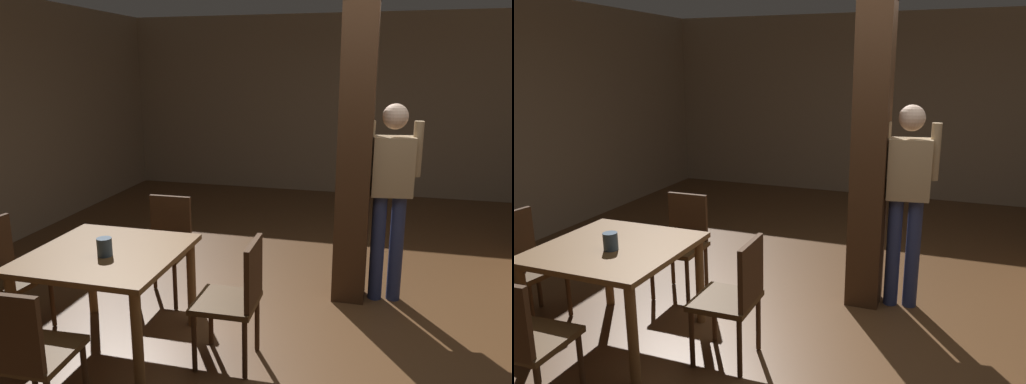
{
  "view_description": "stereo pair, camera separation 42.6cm",
  "coord_description": "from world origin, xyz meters",
  "views": [
    {
      "loc": [
        0.21,
        -3.58,
        2.02
      ],
      "look_at": [
        -0.83,
        0.42,
        0.97
      ],
      "focal_mm": 35.0,
      "sensor_mm": 36.0,
      "label": 1
    },
    {
      "loc": [
        0.61,
        -3.45,
        2.02
      ],
      "look_at": [
        -0.83,
        0.42,
        0.97
      ],
      "focal_mm": 35.0,
      "sensor_mm": 36.0,
      "label": 2
    }
  ],
  "objects": [
    {
      "name": "dining_table",
      "position": [
        -1.64,
        -0.66,
        0.64
      ],
      "size": [
        1.03,
        1.03,
        0.75
      ],
      "color": "brown",
      "rests_on": "ground_plane"
    },
    {
      "name": "ground_plane",
      "position": [
        0.0,
        0.0,
        0.0
      ],
      "size": [
        10.8,
        10.8,
        0.0
      ],
      "primitive_type": "plane",
      "color": "brown"
    },
    {
      "name": "chair_west",
      "position": [
        -2.51,
        -0.66,
        0.51
      ],
      "size": [
        0.46,
        0.46,
        0.89
      ],
      "color": "#4C3319",
      "rests_on": "ground_plane"
    },
    {
      "name": "pillar",
      "position": [
        -0.03,
        0.61,
        1.4
      ],
      "size": [
        0.28,
        0.28,
        2.8
      ],
      "primitive_type": "cube",
      "color": "#422816",
      "rests_on": "ground_plane"
    },
    {
      "name": "chair_south",
      "position": [
        -1.61,
        -1.56,
        0.51
      ],
      "size": [
        0.44,
        0.44,
        0.89
      ],
      "color": "#4C3319",
      "rests_on": "ground_plane"
    },
    {
      "name": "chair_east",
      "position": [
        -0.7,
        -0.62,
        0.51
      ],
      "size": [
        0.43,
        0.43,
        0.89
      ],
      "color": "#4C3319",
      "rests_on": "ground_plane"
    },
    {
      "name": "napkin_cup",
      "position": [
        -1.6,
        -0.73,
        0.81
      ],
      "size": [
        0.1,
        0.1,
        0.13
      ],
      "primitive_type": "cylinder",
      "color": "#33475B",
      "rests_on": "dining_table"
    },
    {
      "name": "standing_person",
      "position": [
        0.28,
        0.66,
        1.0
      ],
      "size": [
        0.47,
        0.25,
        1.72
      ],
      "color": "tan",
      "rests_on": "ground_plane"
    },
    {
      "name": "chair_north",
      "position": [
        -1.6,
        0.23,
        0.51
      ],
      "size": [
        0.43,
        0.43,
        0.89
      ],
      "color": "#4C3319",
      "rests_on": "ground_plane"
    },
    {
      "name": "wall_back",
      "position": [
        0.0,
        4.5,
        1.4
      ],
      "size": [
        8.0,
        0.1,
        2.8
      ],
      "primitive_type": "cube",
      "color": "gray",
      "rests_on": "ground_plane"
    }
  ]
}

